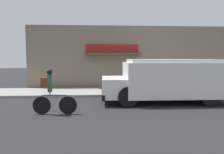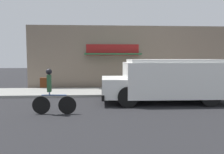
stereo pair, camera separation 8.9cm
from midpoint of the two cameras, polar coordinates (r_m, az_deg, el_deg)
ground_plane at (r=12.17m, az=12.54°, el=-5.01°), size 70.00×70.00×0.00m
sidewalk at (r=13.55m, az=10.80°, el=-3.68°), size 28.00×2.93×0.13m
storefront at (r=15.11m, az=8.94°, el=5.09°), size 16.20×0.91×4.24m
school_bus at (r=10.65m, az=14.20°, el=-0.55°), size 5.81×2.92×2.02m
cyclist at (r=8.39m, az=-15.86°, el=-3.82°), size 1.64×0.22×1.70m
trash_bin at (r=13.29m, az=5.50°, el=-1.70°), size 0.64×0.64×0.82m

